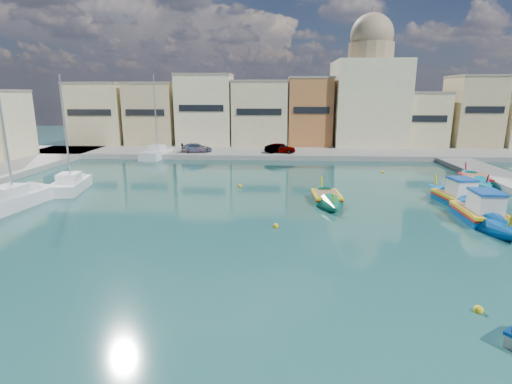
% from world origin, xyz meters
% --- Properties ---
extents(ground, '(160.00, 160.00, 0.00)m').
position_xyz_m(ground, '(0.00, 0.00, 0.00)').
color(ground, '#153F3E').
rests_on(ground, ground).
extents(north_quay, '(80.00, 8.00, 0.60)m').
position_xyz_m(north_quay, '(0.00, 32.00, 0.30)').
color(north_quay, gray).
rests_on(north_quay, ground).
extents(north_townhouses, '(83.20, 7.87, 10.19)m').
position_xyz_m(north_townhouses, '(6.68, 39.36, 5.00)').
color(north_townhouses, beige).
rests_on(north_townhouses, ground).
extents(church_block, '(10.00, 10.00, 19.10)m').
position_xyz_m(church_block, '(10.00, 40.00, 8.41)').
color(church_block, beige).
rests_on(church_block, ground).
extents(parked_cars, '(15.06, 2.52, 1.29)m').
position_xyz_m(parked_cars, '(-6.94, 30.50, 1.20)').
color(parked_cars, '#4C1919').
rests_on(parked_cars, north_quay).
extents(luzzu_turquoise_cabin, '(2.59, 10.20, 3.25)m').
position_xyz_m(luzzu_turquoise_cabin, '(9.96, 4.69, 0.39)').
color(luzzu_turquoise_cabin, '#00459E').
rests_on(luzzu_turquoise_cabin, ground).
extents(luzzu_blue_cabin, '(3.21, 8.87, 3.07)m').
position_xyz_m(luzzu_blue_cabin, '(10.29, 8.96, 0.37)').
color(luzzu_blue_cabin, '#00569E').
rests_on(luzzu_blue_cabin, ground).
extents(luzzu_cyan_mid, '(3.25, 8.72, 2.52)m').
position_xyz_m(luzzu_cyan_mid, '(15.00, 16.12, 0.26)').
color(luzzu_cyan_mid, '#007797').
rests_on(luzzu_cyan_mid, ground).
extents(luzzu_green, '(2.25, 7.60, 2.37)m').
position_xyz_m(luzzu_green, '(0.64, 8.87, 0.25)').
color(luzzu_green, '#0A6D4D').
rests_on(luzzu_green, ground).
extents(yacht_north, '(3.31, 8.54, 11.11)m').
position_xyz_m(yacht_north, '(-18.35, 31.03, 0.44)').
color(yacht_north, white).
rests_on(yacht_north, ground).
extents(yacht_midnorth, '(3.32, 7.50, 10.27)m').
position_xyz_m(yacht_midnorth, '(-20.79, 12.74, 0.41)').
color(yacht_midnorth, white).
rests_on(yacht_midnorth, ground).
extents(yacht_mid, '(3.43, 8.95, 11.00)m').
position_xyz_m(yacht_mid, '(-21.91, 7.66, 0.43)').
color(yacht_mid, white).
rests_on(yacht_mid, ground).
extents(mooring_buoys, '(22.10, 27.80, 0.36)m').
position_xyz_m(mooring_buoys, '(3.19, 6.86, 0.08)').
color(mooring_buoys, yellow).
rests_on(mooring_buoys, ground).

